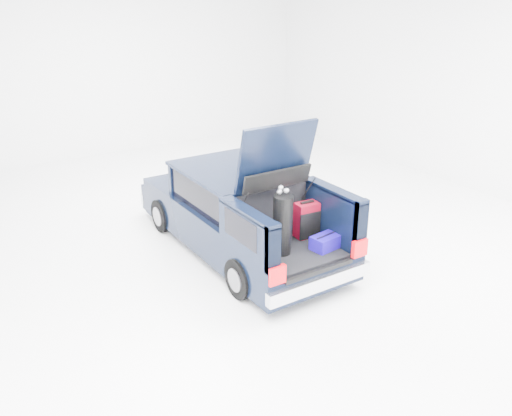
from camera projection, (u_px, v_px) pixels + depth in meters
ground at (241, 249)px, 9.50m from camera, size 14.00×14.00×0.00m
car at (237, 212)px, 9.33m from camera, size 1.87×4.65×2.47m
red_suitcase at (307, 220)px, 8.47m from camera, size 0.38×0.26×0.60m
black_golf_bag at (282, 224)px, 7.84m from camera, size 0.38×0.42×1.05m
blue_golf_bag at (283, 222)px, 8.11m from camera, size 0.28×0.28×0.88m
blue_duffel at (325, 242)px, 8.15m from camera, size 0.47×0.34×0.23m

